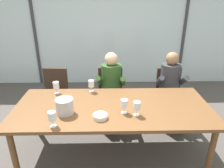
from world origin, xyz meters
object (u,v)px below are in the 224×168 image
(person_charcoal_jacket, at_px, (171,84))
(tasting_bowl, at_px, (100,116))
(chair_left_of_center, at_px, (110,90))
(chair_center, at_px, (169,91))
(wine_glass_by_left_taster, at_px, (124,104))
(wine_glass_near_bucket, at_px, (52,117))
(wine_glass_by_right_taster, at_px, (91,84))
(dining_table, at_px, (113,110))
(wine_glass_center_pour, at_px, (137,106))
(chair_near_curtain, at_px, (55,91))
(ice_bucket_primary, at_px, (65,106))
(wine_glass_spare_empty, at_px, (56,86))
(person_olive_shirt, at_px, (111,85))

(person_charcoal_jacket, distance_m, tasting_bowl, 1.56)
(chair_left_of_center, relative_size, chair_center, 1.00)
(person_charcoal_jacket, distance_m, wine_glass_by_left_taster, 1.29)
(chair_left_of_center, height_order, wine_glass_near_bucket, wine_glass_near_bucket)
(chair_left_of_center, relative_size, person_charcoal_jacket, 0.74)
(person_charcoal_jacket, distance_m, wine_glass_by_right_taster, 1.33)
(dining_table, xyz_separation_m, wine_glass_by_left_taster, (0.13, -0.17, 0.19))
(chair_left_of_center, bearing_deg, tasting_bowl, -97.02)
(dining_table, relative_size, wine_glass_by_right_taster, 14.15)
(wine_glass_center_pour, bearing_deg, person_charcoal_jacket, 55.74)
(person_charcoal_jacket, distance_m, wine_glass_near_bucket, 2.03)
(chair_center, bearing_deg, wine_glass_near_bucket, -139.98)
(chair_near_curtain, bearing_deg, person_charcoal_jacket, 0.39)
(person_charcoal_jacket, relative_size, ice_bucket_primary, 5.71)
(tasting_bowl, relative_size, wine_glass_by_left_taster, 0.96)
(chair_left_of_center, bearing_deg, person_charcoal_jacket, -10.76)
(dining_table, bearing_deg, chair_center, 42.76)
(ice_bucket_primary, distance_m, wine_glass_spare_empty, 0.58)
(wine_glass_by_left_taster, relative_size, wine_glass_center_pour, 1.00)
(wine_glass_by_left_taster, relative_size, wine_glass_spare_empty, 1.00)
(chair_left_of_center, bearing_deg, chair_near_curtain, 179.71)
(tasting_bowl, bearing_deg, wine_glass_by_left_taster, 21.83)
(wine_glass_spare_empty, bearing_deg, ice_bucket_primary, -67.87)
(person_charcoal_jacket, bearing_deg, chair_left_of_center, 172.93)
(chair_left_of_center, bearing_deg, dining_table, -90.14)
(dining_table, relative_size, chair_left_of_center, 2.75)
(dining_table, height_order, ice_bucket_primary, ice_bucket_primary)
(wine_glass_spare_empty, bearing_deg, wine_glass_by_left_taster, -30.85)
(chair_near_curtain, distance_m, person_olive_shirt, 1.00)
(person_olive_shirt, distance_m, wine_glass_by_right_taster, 0.51)
(ice_bucket_primary, height_order, wine_glass_by_left_taster, ice_bucket_primary)
(wine_glass_by_right_taster, bearing_deg, chair_center, 20.92)
(chair_center, relative_size, tasting_bowl, 5.34)
(chair_center, relative_size, wine_glass_by_left_taster, 5.14)
(person_charcoal_jacket, height_order, wine_glass_center_pour, person_charcoal_jacket)
(person_charcoal_jacket, distance_m, wine_glass_spare_empty, 1.81)
(chair_near_curtain, xyz_separation_m, wine_glass_by_right_taster, (0.68, -0.53, 0.35))
(chair_left_of_center, relative_size, wine_glass_by_left_taster, 5.14)
(wine_glass_by_right_taster, bearing_deg, wine_glass_center_pour, -48.85)
(wine_glass_by_right_taster, relative_size, wine_glass_spare_empty, 1.00)
(wine_glass_by_right_taster, xyz_separation_m, wine_glass_spare_empty, (-0.49, -0.05, -0.00))
(chair_center, xyz_separation_m, wine_glass_by_left_taster, (-0.87, -1.09, 0.35))
(dining_table, xyz_separation_m, person_charcoal_jacket, (0.97, 0.80, 0.01))
(chair_center, xyz_separation_m, person_olive_shirt, (-1.00, -0.12, 0.17))
(wine_glass_center_pour, bearing_deg, ice_bucket_primary, 175.91)
(tasting_bowl, height_order, wine_glass_by_left_taster, wine_glass_by_left_taster)
(dining_table, distance_m, person_charcoal_jacket, 1.26)
(wine_glass_near_bucket, bearing_deg, ice_bucket_primary, 72.92)
(person_charcoal_jacket, xyz_separation_m, wine_glass_spare_empty, (-1.75, -0.42, 0.17))
(person_olive_shirt, xyz_separation_m, tasting_bowl, (-0.14, -1.08, 0.08))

